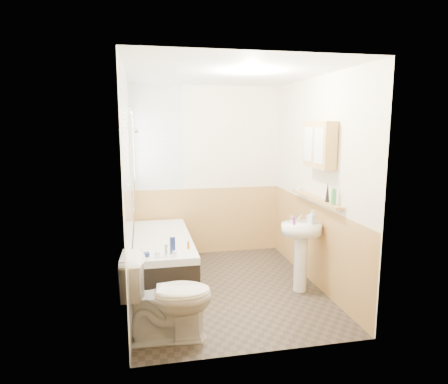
{
  "coord_description": "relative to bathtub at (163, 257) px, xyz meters",
  "views": [
    {
      "loc": [
        -0.95,
        -4.43,
        1.95
      ],
      "look_at": [
        0.0,
        0.15,
        1.15
      ],
      "focal_mm": 32.0,
      "sensor_mm": 36.0,
      "label": 1
    }
  ],
  "objects": [
    {
      "name": "bathtub",
      "position": [
        0.0,
        0.0,
        0.0
      ],
      "size": [
        0.7,
        1.79,
        0.7
      ],
      "color": "black",
      "rests_on": "floor"
    },
    {
      "name": "black_jar",
      "position": [
        1.77,
        -0.08,
        0.83
      ],
      "size": [
        0.06,
        0.06,
        0.04
      ],
      "primitive_type": "cylinder",
      "rotation": [
        0.0,
        0.0,
        -0.04
      ],
      "color": "silver",
      "rests_on": "pine_shelf"
    },
    {
      "name": "shower_riser",
      "position": [
        -0.31,
        -0.1,
        1.29
      ],
      "size": [
        0.1,
        0.08,
        1.17
      ],
      "color": "silver",
      "rests_on": "wall_left"
    },
    {
      "name": "toilet",
      "position": [
        -0.03,
        -1.45,
        0.11
      ],
      "size": [
        0.84,
        0.51,
        0.8
      ],
      "primitive_type": "imported",
      "rotation": [
        0.0,
        0.0,
        1.51
      ],
      "color": "white",
      "rests_on": "floor"
    },
    {
      "name": "wainscot_front",
      "position": [
        0.73,
        -1.83,
        0.21
      ],
      "size": [
        2.2,
        0.01,
        1.0
      ],
      "primitive_type": "cube",
      "color": "tan",
      "rests_on": "wall_front"
    },
    {
      "name": "wall_back",
      "position": [
        0.73,
        0.96,
        0.96
      ],
      "size": [
        2.2,
        0.02,
        2.5
      ],
      "primitive_type": "cube",
      "color": "#F5EBCA",
      "rests_on": "ground"
    },
    {
      "name": "cream_jar",
      "position": [
        -0.2,
        -0.73,
        0.29
      ],
      "size": [
        0.08,
        0.08,
        0.04
      ],
      "primitive_type": "cylinder",
      "rotation": [
        0.0,
        0.0,
        0.24
      ],
      "color": "navy",
      "rests_on": "bathtub"
    },
    {
      "name": "wall_front",
      "position": [
        0.73,
        -1.86,
        0.96
      ],
      "size": [
        2.2,
        0.02,
        2.5
      ],
      "primitive_type": "cube",
      "color": "#F5EBCA",
      "rests_on": "ground"
    },
    {
      "name": "wainscot_back",
      "position": [
        0.73,
        0.94,
        0.21
      ],
      "size": [
        2.2,
        0.01,
        1.0
      ],
      "primitive_type": "cube",
      "color": "tan",
      "rests_on": "wall_back"
    },
    {
      "name": "blue_gel",
      "position": [
        0.08,
        -0.7,
        0.36
      ],
      "size": [
        0.06,
        0.05,
        0.19
      ],
      "primitive_type": "cube",
      "rotation": [
        0.0,
        0.0,
        0.31
      ],
      "color": "navy",
      "rests_on": "bathtub"
    },
    {
      "name": "medicine_cabinet",
      "position": [
        1.74,
        -0.69,
        1.43
      ],
      "size": [
        0.15,
        0.58,
        0.52
      ],
      "color": "tan",
      "rests_on": "wall_right"
    },
    {
      "name": "wall_left",
      "position": [
        -0.38,
        -0.45,
        0.96
      ],
      "size": [
        0.02,
        2.8,
        2.5
      ],
      "primitive_type": "cube",
      "color": "#F5EBCA",
      "rests_on": "ground"
    },
    {
      "name": "clear_bottle",
      "position": [
        1.46,
        -0.72,
        0.57
      ],
      "size": [
        0.04,
        0.04,
        0.09
      ],
      "primitive_type": "cylinder",
      "rotation": [
        0.0,
        0.0,
        -0.43
      ],
      "color": "purple",
      "rests_on": "sink"
    },
    {
      "name": "wall_right",
      "position": [
        1.84,
        -0.45,
        0.96
      ],
      "size": [
        0.02,
        2.8,
        2.5
      ],
      "primitive_type": "cube",
      "color": "#F5EBCA",
      "rests_on": "ground"
    },
    {
      "name": "floor",
      "position": [
        0.73,
        -0.45,
        -0.29
      ],
      "size": [
        2.8,
        2.8,
        0.0
      ],
      "primitive_type": "plane",
      "color": "#2E2620",
      "rests_on": "ground"
    },
    {
      "name": "wainscot_right",
      "position": [
        1.82,
        -0.45,
        0.21
      ],
      "size": [
        0.01,
        2.8,
        1.0
      ],
      "primitive_type": "cube",
      "color": "tan",
      "rests_on": "wall_right"
    },
    {
      "name": "green_bottle",
      "position": [
        1.77,
        -0.89,
        0.93
      ],
      "size": [
        0.06,
        0.06,
        0.24
      ],
      "primitive_type": "cone",
      "rotation": [
        0.0,
        0.0,
        0.29
      ],
      "color": "black",
      "rests_on": "pine_shelf"
    },
    {
      "name": "tile_cladding_left",
      "position": [
        -0.36,
        -0.45,
        0.96
      ],
      "size": [
        0.01,
        2.8,
        2.5
      ],
      "primitive_type": "cube",
      "color": "white",
      "rests_on": "wall_left"
    },
    {
      "name": "ceiling",
      "position": [
        0.73,
        -0.45,
        2.21
      ],
      "size": [
        2.8,
        2.8,
        0.0
      ],
      "primitive_type": "plane",
      "rotation": [
        3.14,
        0.0,
        0.0
      ],
      "color": "white",
      "rests_on": "ground"
    },
    {
      "name": "pine_shelf",
      "position": [
        1.77,
        -0.57,
        0.79
      ],
      "size": [
        0.1,
        1.24,
        0.03
      ],
      "primitive_type": "cube",
      "color": "tan",
      "rests_on": "wall_right"
    },
    {
      "name": "orange_bottle",
      "position": [
        0.26,
        -0.57,
        0.31
      ],
      "size": [
        0.04,
        0.04,
        0.09
      ],
      "primitive_type": "cylinder",
      "rotation": [
        0.0,
        0.0,
        -0.41
      ],
      "color": "orange",
      "rests_on": "bathtub"
    },
    {
      "name": "window",
      "position": [
        -0.33,
        0.5,
        1.36
      ],
      "size": [
        0.03,
        0.79,
        0.99
      ],
      "color": "white",
      "rests_on": "wall_left"
    },
    {
      "name": "sink",
      "position": [
        1.57,
        -0.68,
        0.29
      ],
      "size": [
        0.48,
        0.39,
        0.93
      ],
      "rotation": [
        0.0,
        0.0,
        0.19
      ],
      "color": "white",
      "rests_on": "floor"
    },
    {
      "name": "tile_return_back",
      "position": [
        0.01,
        0.94,
        1.46
      ],
      "size": [
        0.75,
        0.01,
        1.5
      ],
      "primitive_type": "cube",
      "color": "white",
      "rests_on": "wall_back"
    },
    {
      "name": "foam_can",
      "position": [
        1.77,
        -1.03,
        0.9
      ],
      "size": [
        0.06,
        0.06,
        0.17
      ],
      "primitive_type": "cylinder",
      "rotation": [
        0.0,
        0.0,
        0.14
      ],
      "color": "#388447",
      "rests_on": "pine_shelf"
    },
    {
      "name": "soap_bottle",
      "position": [
        1.67,
        -0.72,
        0.56
      ],
      "size": [
        0.13,
        0.18,
        0.08
      ],
      "primitive_type": "imported",
      "rotation": [
        0.0,
        0.0,
        0.38
      ],
      "color": "silver",
      "rests_on": "sink"
    }
  ]
}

